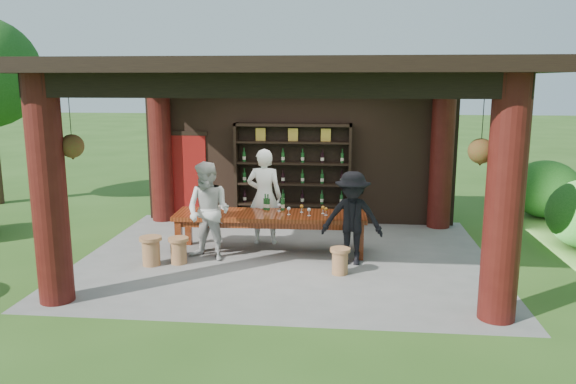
# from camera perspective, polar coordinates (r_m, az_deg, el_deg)

# --- Properties ---
(ground) EXTENTS (90.00, 90.00, 0.00)m
(ground) POSITION_cam_1_polar(r_m,az_deg,el_deg) (10.42, -0.22, -6.65)
(ground) COLOR #2D5119
(ground) RESTS_ON ground
(pavilion) EXTENTS (7.50, 6.00, 3.60)m
(pavilion) POSITION_cam_1_polar(r_m,az_deg,el_deg) (10.39, -0.06, 5.34)
(pavilion) COLOR slate
(pavilion) RESTS_ON ground
(wine_shelf) EXTENTS (2.59, 0.39, 2.28)m
(wine_shelf) POSITION_cam_1_polar(r_m,az_deg,el_deg) (12.53, 0.49, 1.80)
(wine_shelf) COLOR black
(wine_shelf) RESTS_ON ground
(tasting_table) EXTENTS (3.61, 1.02, 0.75)m
(tasting_table) POSITION_cam_1_polar(r_m,az_deg,el_deg) (10.58, -1.80, -2.78)
(tasting_table) COLOR #4E1E0B
(tasting_table) RESTS_ON ground
(stool_near_left) EXTENTS (0.36, 0.36, 0.47)m
(stool_near_left) POSITION_cam_1_polar(r_m,az_deg,el_deg) (10.20, -11.05, -5.78)
(stool_near_left) COLOR #98623C
(stool_near_left) RESTS_ON ground
(stool_near_right) EXTENTS (0.34, 0.34, 0.45)m
(stool_near_right) POSITION_cam_1_polar(r_m,az_deg,el_deg) (9.52, 5.31, -6.93)
(stool_near_right) COLOR #98623C
(stool_near_right) RESTS_ON ground
(stool_far_left) EXTENTS (0.39, 0.39, 0.52)m
(stool_far_left) POSITION_cam_1_polar(r_m,az_deg,el_deg) (10.20, -13.75, -5.76)
(stool_far_left) COLOR #98623C
(stool_far_left) RESTS_ON ground
(host) EXTENTS (0.71, 0.47, 1.90)m
(host) POSITION_cam_1_polar(r_m,az_deg,el_deg) (11.09, -2.42, -0.46)
(host) COLOR white
(host) RESTS_ON ground
(guest_woman) EXTENTS (1.04, 0.93, 1.79)m
(guest_woman) POSITION_cam_1_polar(r_m,az_deg,el_deg) (10.18, -8.08, -1.96)
(guest_woman) COLOR beige
(guest_woman) RESTS_ON ground
(guest_man) EXTENTS (1.11, 0.68, 1.66)m
(guest_man) POSITION_cam_1_polar(r_m,az_deg,el_deg) (9.91, 6.54, -2.67)
(guest_man) COLOR black
(guest_man) RESTS_ON ground
(table_bottles) EXTENTS (0.42, 0.10, 0.31)m
(table_bottles) POSITION_cam_1_polar(r_m,az_deg,el_deg) (10.81, -1.65, -1.02)
(table_bottles) COLOR #194C1E
(table_bottles) RESTS_ON tasting_table
(table_glasses) EXTENTS (0.97, 0.38, 0.15)m
(table_glasses) POSITION_cam_1_polar(r_m,az_deg,el_deg) (10.51, 1.68, -1.82)
(table_glasses) COLOR silver
(table_glasses) RESTS_ON tasting_table
(napkin_basket) EXTENTS (0.26, 0.19, 0.14)m
(napkin_basket) POSITION_cam_1_polar(r_m,az_deg,el_deg) (10.64, -7.61, -1.78)
(napkin_basket) COLOR #BF6672
(napkin_basket) RESTS_ON tasting_table
(shrubs) EXTENTS (15.45, 8.57, 1.36)m
(shrubs) POSITION_cam_1_polar(r_m,az_deg,el_deg) (10.38, 7.89, -3.56)
(shrubs) COLOR #194C14
(shrubs) RESTS_ON ground
(trees) EXTENTS (20.20, 10.06, 4.80)m
(trees) POSITION_cam_1_polar(r_m,az_deg,el_deg) (10.98, 16.73, 11.65)
(trees) COLOR #3F2819
(trees) RESTS_ON ground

